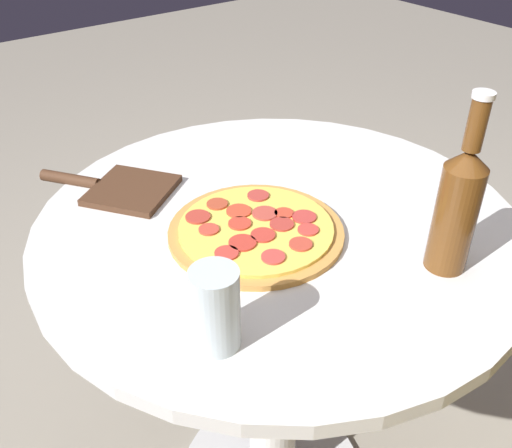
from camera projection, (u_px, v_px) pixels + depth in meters
name	position (u px, v px, depth m)	size (l,w,h in m)	color
table	(276.00, 311.00, 1.09)	(0.83, 0.83, 0.76)	silver
pizza	(256.00, 230.00, 0.92)	(0.29, 0.29, 0.02)	#B77F3D
beer_bottle	(458.00, 206.00, 0.80)	(0.06, 0.06, 0.27)	#563314
pizza_paddle	(119.00, 188.00, 1.04)	(0.21, 0.26, 0.02)	#422819
drinking_glass	(215.00, 309.00, 0.70)	(0.06, 0.06, 0.12)	#ADBCC6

